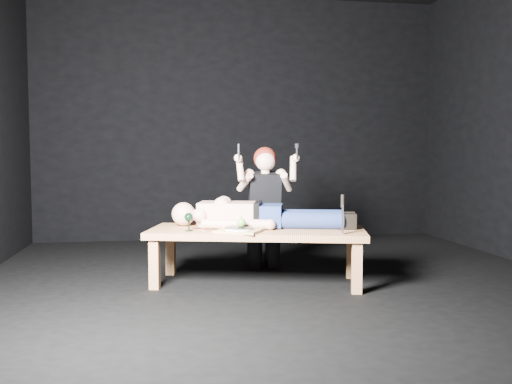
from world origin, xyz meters
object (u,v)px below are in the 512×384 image
(table, at_px, (257,256))
(lying_man, at_px, (264,212))
(kneeling_woman, at_px, (264,207))
(carving_knife, at_px, (343,214))
(goblet, at_px, (189,222))
(serving_tray, at_px, (239,231))

(table, distance_m, lying_man, 0.38)
(kneeling_woman, distance_m, carving_knife, 1.04)
(table, xyz_separation_m, carving_knife, (0.60, -0.39, 0.38))
(table, xyz_separation_m, lying_man, (0.08, 0.11, 0.35))
(goblet, height_order, carving_knife, carving_knife)
(table, bearing_deg, carving_knife, -18.60)
(lying_man, relative_size, carving_knife, 5.53)
(lying_man, relative_size, kneeling_woman, 1.45)
(carving_knife, bearing_deg, lying_man, 150.33)
(lying_man, relative_size, goblet, 11.43)
(table, height_order, kneeling_woman, kneeling_woman)
(serving_tray, xyz_separation_m, carving_knife, (0.77, -0.23, 0.14))
(table, xyz_separation_m, goblet, (-0.55, -0.03, 0.30))
(goblet, bearing_deg, lying_man, 12.78)
(table, height_order, lying_man, lying_man)
(serving_tray, xyz_separation_m, goblet, (-0.38, 0.13, 0.06))
(table, height_order, goblet, goblet)
(goblet, bearing_deg, carving_knife, -17.07)
(carving_knife, bearing_deg, kneeling_woman, 129.48)
(lying_man, bearing_deg, goblet, -153.02)
(serving_tray, height_order, goblet, goblet)
(table, relative_size, goblet, 11.88)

